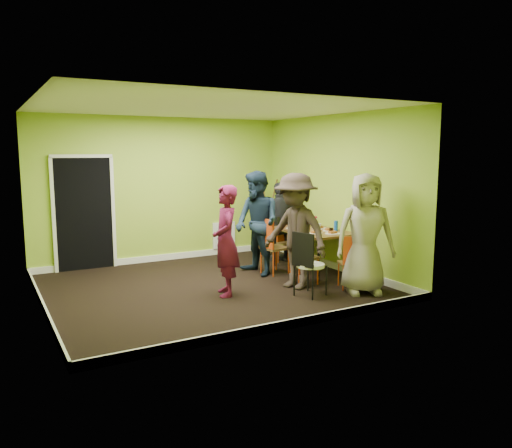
# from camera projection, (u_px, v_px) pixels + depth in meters

# --- Properties ---
(ground) EXTENTS (5.00, 5.00, 0.00)m
(ground) POSITION_uv_depth(u_px,v_px,m) (211.00, 286.00, 7.98)
(ground) COLOR black
(ground) RESTS_ON ground
(room_walls) EXTENTS (5.04, 4.54, 2.82)m
(room_walls) POSITION_uv_depth(u_px,v_px,m) (207.00, 225.00, 7.86)
(room_walls) COLOR #90B92F
(room_walls) RESTS_ON ground
(dining_table) EXTENTS (0.90, 1.50, 0.75)m
(dining_table) POSITION_uv_depth(u_px,v_px,m) (314.00, 233.00, 8.92)
(dining_table) COLOR black
(dining_table) RESTS_ON ground
(chair_left_far) EXTENTS (0.46, 0.46, 0.99)m
(chair_left_far) POSITION_uv_depth(u_px,v_px,m) (271.00, 243.00, 8.71)
(chair_left_far) COLOR #E14915
(chair_left_far) RESTS_ON ground
(chair_left_near) EXTENTS (0.45, 0.44, 0.95)m
(chair_left_near) POSITION_uv_depth(u_px,v_px,m) (300.00, 252.00, 8.09)
(chair_left_near) COLOR #E14915
(chair_left_near) RESTS_ON ground
(chair_back_end) EXTENTS (0.48, 0.53, 0.89)m
(chair_back_end) POSITION_uv_depth(u_px,v_px,m) (283.00, 230.00, 9.69)
(chair_back_end) COLOR #E14915
(chair_back_end) RESTS_ON ground
(chair_front_end) EXTENTS (0.47, 0.47, 0.86)m
(chair_front_end) POSITION_uv_depth(u_px,v_px,m) (352.00, 259.00, 7.76)
(chair_front_end) COLOR #E14915
(chair_front_end) RESTS_ON ground
(chair_bentwood) EXTENTS (0.48, 0.47, 0.97)m
(chair_bentwood) POSITION_uv_depth(u_px,v_px,m) (308.00, 261.00, 7.36)
(chair_bentwood) COLOR black
(chair_bentwood) RESTS_ON ground
(easel) EXTENTS (0.63, 0.59, 1.57)m
(easel) POSITION_uv_depth(u_px,v_px,m) (263.00, 216.00, 10.64)
(easel) COLOR brown
(easel) RESTS_ON ground
(plate_near_left) EXTENTS (0.21, 0.21, 0.01)m
(plate_near_left) POSITION_uv_depth(u_px,v_px,m) (292.00, 228.00, 9.07)
(plate_near_left) COLOR white
(plate_near_left) RESTS_ON dining_table
(plate_near_right) EXTENTS (0.25, 0.25, 0.01)m
(plate_near_right) POSITION_uv_depth(u_px,v_px,m) (315.00, 233.00, 8.52)
(plate_near_right) COLOR white
(plate_near_right) RESTS_ON dining_table
(plate_far_back) EXTENTS (0.27, 0.27, 0.01)m
(plate_far_back) POSITION_uv_depth(u_px,v_px,m) (299.00, 225.00, 9.43)
(plate_far_back) COLOR white
(plate_far_back) RESTS_ON dining_table
(plate_far_front) EXTENTS (0.26, 0.26, 0.01)m
(plate_far_front) POSITION_uv_depth(u_px,v_px,m) (333.00, 234.00, 8.49)
(plate_far_front) COLOR white
(plate_far_front) RESTS_ON dining_table
(plate_wall_back) EXTENTS (0.27, 0.27, 0.01)m
(plate_wall_back) POSITION_uv_depth(u_px,v_px,m) (319.00, 228.00, 9.08)
(plate_wall_back) COLOR white
(plate_wall_back) RESTS_ON dining_table
(plate_wall_front) EXTENTS (0.22, 0.22, 0.01)m
(plate_wall_front) POSITION_uv_depth(u_px,v_px,m) (329.00, 231.00, 8.81)
(plate_wall_front) COLOR white
(plate_wall_front) RESTS_ON dining_table
(thermos) EXTENTS (0.07, 0.07, 0.21)m
(thermos) POSITION_uv_depth(u_px,v_px,m) (315.00, 224.00, 8.93)
(thermos) COLOR white
(thermos) RESTS_ON dining_table
(blue_bottle) EXTENTS (0.07, 0.07, 0.18)m
(blue_bottle) POSITION_uv_depth(u_px,v_px,m) (336.00, 226.00, 8.82)
(blue_bottle) COLOR #1756B3
(blue_bottle) RESTS_ON dining_table
(orange_bottle) EXTENTS (0.03, 0.03, 0.08)m
(orange_bottle) POSITION_uv_depth(u_px,v_px,m) (307.00, 227.00, 9.05)
(orange_bottle) COLOR #E14915
(orange_bottle) RESTS_ON dining_table
(glass_mid) EXTENTS (0.07, 0.07, 0.10)m
(glass_mid) POSITION_uv_depth(u_px,v_px,m) (298.00, 226.00, 9.02)
(glass_mid) COLOR black
(glass_mid) RESTS_ON dining_table
(glass_back) EXTENTS (0.06, 0.06, 0.11)m
(glass_back) POSITION_uv_depth(u_px,v_px,m) (309.00, 224.00, 9.31)
(glass_back) COLOR black
(glass_back) RESTS_ON dining_table
(glass_front) EXTENTS (0.06, 0.06, 0.09)m
(glass_front) POSITION_uv_depth(u_px,v_px,m) (331.00, 230.00, 8.57)
(glass_front) COLOR black
(glass_front) RESTS_ON dining_table
(cup_a) EXTENTS (0.11, 0.11, 0.09)m
(cup_a) POSITION_uv_depth(u_px,v_px,m) (316.00, 230.00, 8.69)
(cup_a) COLOR white
(cup_a) RESTS_ON dining_table
(cup_b) EXTENTS (0.10, 0.10, 0.09)m
(cup_b) POSITION_uv_depth(u_px,v_px,m) (319.00, 226.00, 9.05)
(cup_b) COLOR white
(cup_b) RESTS_ON dining_table
(person_standing) EXTENTS (0.55, 0.69, 1.65)m
(person_standing) POSITION_uv_depth(u_px,v_px,m) (226.00, 241.00, 7.40)
(person_standing) COLOR #590F31
(person_standing) RESTS_ON ground
(person_left_far) EXTENTS (0.77, 0.95, 1.82)m
(person_left_far) POSITION_uv_depth(u_px,v_px,m) (257.00, 223.00, 8.63)
(person_left_far) COLOR #142333
(person_left_far) RESTS_ON ground
(person_left_near) EXTENTS (0.99, 1.32, 1.81)m
(person_left_near) POSITION_uv_depth(u_px,v_px,m) (296.00, 231.00, 7.78)
(person_left_near) COLOR #2D231E
(person_left_near) RESTS_ON ground
(person_back_end) EXTENTS (0.95, 0.49, 1.55)m
(person_back_end) POSITION_uv_depth(u_px,v_px,m) (280.00, 222.00, 9.75)
(person_back_end) COLOR #222327
(person_back_end) RESTS_ON ground
(person_front_end) EXTENTS (1.05, 0.90, 1.83)m
(person_front_end) POSITION_uv_depth(u_px,v_px,m) (365.00, 234.00, 7.50)
(person_front_end) COLOR gray
(person_front_end) RESTS_ON ground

